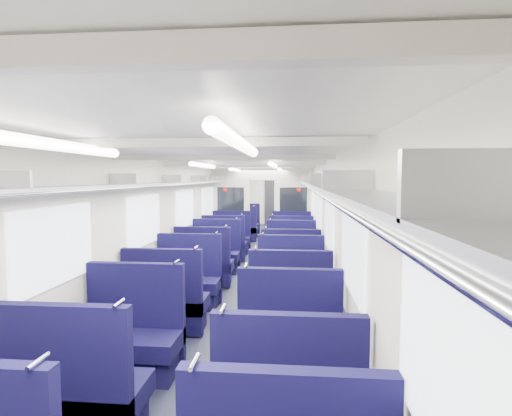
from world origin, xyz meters
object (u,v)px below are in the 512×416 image
object	(u,v)px
seat_12	(204,267)
seat_18	(231,240)
seat_23	(292,226)
seat_10	(188,283)
seat_6	(132,340)
seat_8	(166,305)
seat_5	(288,413)
seat_17	(291,247)
seat_13	(291,271)
seat_4	(73,398)
end_door	(273,202)
seat_19	(291,240)
seat_16	(224,246)
bulkhead	(262,208)
seat_9	(290,307)
seat_15	(291,257)
seat_22	(244,226)
seat_21	(292,231)
seat_11	(291,286)
seat_7	(289,351)
seat_14	(215,255)
seat_20	(241,230)

from	to	relation	value
seat_12	seat_18	bearing A→B (deg)	90.00
seat_23	seat_10	bearing A→B (deg)	-102.07
seat_6	seat_8	world-z (taller)	same
seat_5	seat_17	bearing A→B (deg)	90.00
seat_10	seat_13	distance (m)	1.95
seat_5	seat_4	bearing A→B (deg)	178.26
end_door	seat_8	size ratio (longest dim) A/B	1.69
seat_8	seat_19	size ratio (longest dim) A/B	1.00
seat_16	seat_13	bearing A→B (deg)	-56.53
bulkhead	seat_5	bearing A→B (deg)	-84.34
seat_13	seat_6	bearing A→B (deg)	-116.71
seat_8	seat_9	size ratio (longest dim) A/B	1.00
seat_15	seat_19	world-z (taller)	same
seat_18	seat_9	bearing A→B (deg)	-73.64
bulkhead	seat_15	xyz separation A→B (m)	(0.83, -2.65, -0.87)
bulkhead	seat_16	size ratio (longest dim) A/B	2.36
seat_8	seat_13	size ratio (longest dim) A/B	1.00
seat_10	seat_22	bearing A→B (deg)	90.00
bulkhead	seat_17	size ratio (longest dim) A/B	2.36
seat_15	seat_22	world-z (taller)	same
seat_18	seat_12	bearing A→B (deg)	-90.00
seat_23	seat_22	bearing A→B (deg)	-178.84
seat_8	seat_21	size ratio (longest dim) A/B	1.00
seat_11	seat_13	bearing A→B (deg)	90.00
seat_13	seat_17	distance (m)	2.50
seat_8	seat_17	size ratio (longest dim) A/B	1.00
seat_17	seat_19	bearing A→B (deg)	90.00
end_door	seat_9	size ratio (longest dim) A/B	1.69
seat_11	seat_17	bearing A→B (deg)	90.00
seat_4	seat_8	world-z (taller)	same
seat_11	seat_12	xyz separation A→B (m)	(-1.66, 1.22, 0.00)
seat_7	seat_9	xyz separation A→B (m)	(0.00, 1.33, 0.00)
seat_22	seat_21	bearing A→B (deg)	-33.17
seat_4	seat_14	xyz separation A→B (m)	(0.00, 5.77, 0.00)
seat_14	seat_21	distance (m)	4.60
end_door	seat_13	world-z (taller)	end_door
seat_21	seat_7	bearing A→B (deg)	-90.00
seat_20	seat_16	bearing A→B (deg)	-90.00
seat_10	seat_17	bearing A→B (deg)	64.77
seat_5	seat_13	xyz separation A→B (m)	(0.00, 4.48, 0.00)
seat_5	seat_23	xyz separation A→B (m)	(0.00, 11.22, 0.00)
bulkhead	seat_22	bearing A→B (deg)	106.45
seat_4	seat_15	bearing A→B (deg)	73.72
seat_15	seat_11	bearing A→B (deg)	-90.00
seat_11	seat_14	size ratio (longest dim) A/B	1.00
seat_9	seat_17	xyz separation A→B (m)	(0.00, 4.60, 0.00)
seat_5	seat_8	world-z (taller)	same
seat_8	bulkhead	bearing A→B (deg)	82.17
seat_4	seat_20	world-z (taller)	same
seat_9	seat_12	size ratio (longest dim) A/B	1.00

